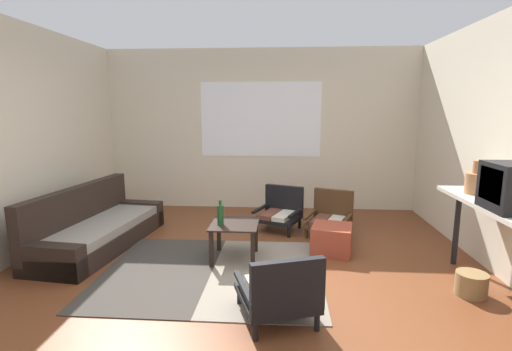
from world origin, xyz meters
TOP-DOWN VIEW (x-y plane):
  - ground_plane at (0.00, 0.00)m, footprint 7.80×7.80m
  - far_wall_with_window at (0.00, 3.06)m, footprint 5.60×0.13m
  - area_rug at (-0.35, 0.29)m, footprint 2.29×1.90m
  - couch at (-1.94, 0.96)m, footprint 0.97×2.10m
  - coffee_table at (-0.16, 0.66)m, footprint 0.53×0.57m
  - armchair_by_window at (0.35, 1.83)m, footprint 0.73×0.71m
  - armchair_striped_foreground at (0.37, -0.62)m, footprint 0.75×0.79m
  - armchair_corner at (1.05, 1.67)m, footprint 0.72×0.73m
  - ottoman_orange at (0.98, 0.95)m, footprint 0.55×0.55m
  - console_shelf at (2.30, -0.18)m, footprint 0.45×1.90m
  - clay_vase at (2.30, 0.37)m, footprint 0.22×0.22m
  - glass_bottle at (-0.31, 0.60)m, footprint 0.07×0.07m
  - wicker_basket at (2.14, -0.03)m, footprint 0.28×0.28m

SIDE VIEW (x-z plane):
  - ground_plane at x=0.00m, z-range 0.00..0.00m
  - area_rug at x=-0.35m, z-range 0.00..0.01m
  - wicker_basket at x=2.14m, z-range 0.00..0.21m
  - ottoman_orange at x=0.98m, z-range 0.00..0.33m
  - couch at x=-1.94m, z-range -0.15..0.61m
  - armchair_corner at x=1.05m, z-range -0.05..0.54m
  - armchair_striped_foreground at x=0.37m, z-range -0.04..0.57m
  - armchair_by_window at x=0.35m, z-range -0.03..0.57m
  - coffee_table at x=-0.16m, z-range 0.13..0.56m
  - glass_bottle at x=-0.31m, z-range 0.41..0.69m
  - console_shelf at x=2.30m, z-range 0.35..1.23m
  - clay_vase at x=2.30m, z-range 0.83..1.17m
  - far_wall_with_window at x=0.00m, z-range 0.00..2.70m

